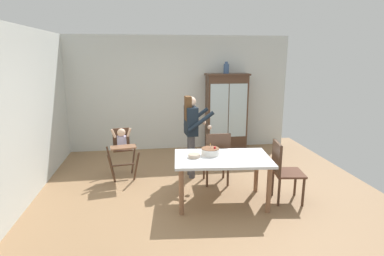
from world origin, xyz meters
name	(u,v)px	position (x,y,z in m)	size (l,w,h in m)	color
ground_plane	(195,192)	(0.00, 0.00, 0.00)	(6.24, 6.24, 0.00)	#93704C
wall_back	(179,93)	(0.00, 2.63, 1.35)	(5.32, 0.06, 2.70)	silver
wall_left	(18,118)	(-2.63, 0.00, 1.35)	(0.06, 5.32, 2.70)	silver
china_cabinet	(226,112)	(1.11, 2.37, 0.92)	(1.01, 0.48, 1.83)	#4C3323
ceramic_vase	(226,68)	(1.09, 2.37, 1.95)	(0.13, 0.13, 0.27)	#3D567F
high_chair_with_toddler	(122,144)	(-1.24, 0.83, 0.65)	(0.66, 0.75, 0.95)	#4C3323
adult_person	(191,127)	(0.04, 0.73, 0.97)	(0.52, 0.51, 1.53)	#47474C
dining_table	(222,163)	(0.36, -0.39, 0.64)	(1.52, 1.03, 0.74)	silver
birthday_cake	(210,151)	(0.20, -0.25, 0.79)	(0.28, 0.28, 0.19)	white
serving_bowl	(194,156)	(-0.07, -0.34, 0.77)	(0.18, 0.18, 0.06)	#C6AD93
dining_chair_far_side	(217,155)	(0.43, 0.27, 0.56)	(0.45, 0.45, 0.96)	#4C3323
dining_chair_right_end	(282,167)	(1.30, -0.47, 0.56)	(0.49, 0.49, 0.96)	#4C3323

